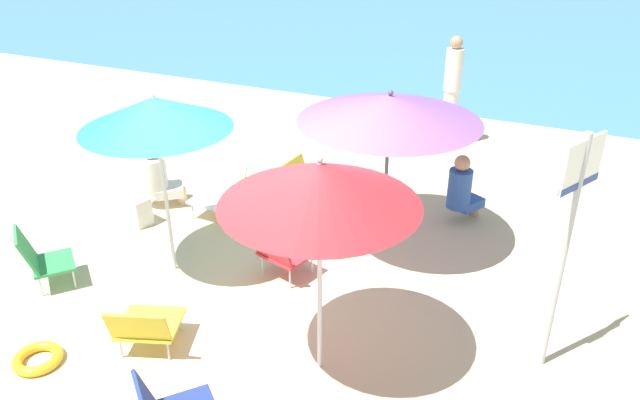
{
  "coord_description": "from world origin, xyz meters",
  "views": [
    {
      "loc": [
        2.87,
        -4.48,
        3.8
      ],
      "look_at": [
        0.4,
        1.06,
        0.7
      ],
      "focal_mm": 34.59,
      "sensor_mm": 36.0,
      "label": 1
    }
  ],
  "objects_px": {
    "umbrella_purple": "(390,108)",
    "beach_chair_f": "(280,252)",
    "warning_sign": "(571,221)",
    "beach_chair_c": "(220,190)",
    "beach_bag": "(139,211)",
    "beach_chair_a": "(303,185)",
    "person_a": "(452,91)",
    "person_c": "(462,190)",
    "swim_ring": "(38,359)",
    "beach_chair_d": "(145,325)",
    "umbrella_red": "(320,184)",
    "person_b": "(157,176)",
    "beach_chair_e": "(40,257)",
    "umbrella_teal": "(155,113)"
  },
  "relations": [
    {
      "from": "beach_chair_f",
      "to": "person_c",
      "type": "distance_m",
      "value": 2.52
    },
    {
      "from": "beach_chair_c",
      "to": "beach_bag",
      "type": "height_order",
      "value": "beach_chair_c"
    },
    {
      "from": "person_b",
      "to": "warning_sign",
      "type": "relative_size",
      "value": 0.4
    },
    {
      "from": "beach_chair_e",
      "to": "person_a",
      "type": "bearing_deg",
      "value": 12.81
    },
    {
      "from": "umbrella_red",
      "to": "umbrella_purple",
      "type": "relative_size",
      "value": 1.01
    },
    {
      "from": "person_a",
      "to": "person_c",
      "type": "relative_size",
      "value": 1.93
    },
    {
      "from": "beach_chair_c",
      "to": "beach_chair_d",
      "type": "xyz_separation_m",
      "value": [
        0.84,
        -2.58,
        -0.03
      ]
    },
    {
      "from": "beach_chair_f",
      "to": "warning_sign",
      "type": "bearing_deg",
      "value": -79.12
    },
    {
      "from": "beach_chair_c",
      "to": "beach_bag",
      "type": "relative_size",
      "value": 1.77
    },
    {
      "from": "umbrella_teal",
      "to": "beach_bag",
      "type": "bearing_deg",
      "value": 146.51
    },
    {
      "from": "beach_chair_a",
      "to": "person_a",
      "type": "relative_size",
      "value": 0.36
    },
    {
      "from": "swim_ring",
      "to": "umbrella_purple",
      "type": "bearing_deg",
      "value": 55.68
    },
    {
      "from": "beach_chair_e",
      "to": "person_b",
      "type": "relative_size",
      "value": 0.78
    },
    {
      "from": "beach_chair_a",
      "to": "warning_sign",
      "type": "bearing_deg",
      "value": -24.52
    },
    {
      "from": "umbrella_purple",
      "to": "person_c",
      "type": "xyz_separation_m",
      "value": [
        0.69,
        0.95,
        -1.25
      ]
    },
    {
      "from": "beach_chair_f",
      "to": "beach_bag",
      "type": "relative_size",
      "value": 1.8
    },
    {
      "from": "umbrella_red",
      "to": "swim_ring",
      "type": "bearing_deg",
      "value": -156.75
    },
    {
      "from": "umbrella_teal",
      "to": "beach_chair_d",
      "type": "relative_size",
      "value": 2.77
    },
    {
      "from": "umbrella_red",
      "to": "swim_ring",
      "type": "height_order",
      "value": "umbrella_red"
    },
    {
      "from": "person_c",
      "to": "umbrella_teal",
      "type": "bearing_deg",
      "value": 160.38
    },
    {
      "from": "beach_chair_c",
      "to": "swim_ring",
      "type": "relative_size",
      "value": 1.46
    },
    {
      "from": "beach_chair_f",
      "to": "person_c",
      "type": "bearing_deg",
      "value": -19.94
    },
    {
      "from": "umbrella_purple",
      "to": "warning_sign",
      "type": "height_order",
      "value": "warning_sign"
    },
    {
      "from": "beach_chair_d",
      "to": "person_a",
      "type": "distance_m",
      "value": 6.23
    },
    {
      "from": "beach_chair_e",
      "to": "beach_bag",
      "type": "xyz_separation_m",
      "value": [
        0.05,
        1.49,
        -0.18
      ]
    },
    {
      "from": "beach_chair_c",
      "to": "swim_ring",
      "type": "bearing_deg",
      "value": 3.23
    },
    {
      "from": "beach_chair_c",
      "to": "beach_chair_e",
      "type": "height_order",
      "value": "beach_chair_e"
    },
    {
      "from": "person_b",
      "to": "beach_bag",
      "type": "height_order",
      "value": "person_b"
    },
    {
      "from": "umbrella_purple",
      "to": "beach_bag",
      "type": "height_order",
      "value": "umbrella_purple"
    },
    {
      "from": "umbrella_red",
      "to": "beach_chair_c",
      "type": "height_order",
      "value": "umbrella_red"
    },
    {
      "from": "beach_chair_d",
      "to": "person_c",
      "type": "relative_size",
      "value": 0.8
    },
    {
      "from": "beach_chair_d",
      "to": "person_b",
      "type": "bearing_deg",
      "value": 15.27
    },
    {
      "from": "swim_ring",
      "to": "beach_chair_a",
      "type": "bearing_deg",
      "value": 76.68
    },
    {
      "from": "swim_ring",
      "to": "beach_bag",
      "type": "relative_size",
      "value": 1.21
    },
    {
      "from": "umbrella_purple",
      "to": "person_a",
      "type": "relative_size",
      "value": 1.12
    },
    {
      "from": "beach_chair_f",
      "to": "person_a",
      "type": "height_order",
      "value": "person_a"
    },
    {
      "from": "beach_chair_d",
      "to": "warning_sign",
      "type": "xyz_separation_m",
      "value": [
        3.29,
        1.3,
        1.15
      ]
    },
    {
      "from": "person_a",
      "to": "person_b",
      "type": "height_order",
      "value": "person_a"
    },
    {
      "from": "person_c",
      "to": "warning_sign",
      "type": "distance_m",
      "value": 2.79
    },
    {
      "from": "umbrella_purple",
      "to": "beach_chair_f",
      "type": "distance_m",
      "value": 1.92
    },
    {
      "from": "beach_chair_d",
      "to": "beach_bag",
      "type": "height_order",
      "value": "beach_chair_d"
    },
    {
      "from": "person_a",
      "to": "swim_ring",
      "type": "distance_m",
      "value": 6.97
    },
    {
      "from": "umbrella_red",
      "to": "umbrella_purple",
      "type": "xyz_separation_m",
      "value": [
        -0.15,
        2.17,
        -0.09
      ]
    },
    {
      "from": "beach_chair_c",
      "to": "beach_chair_f",
      "type": "height_order",
      "value": "beach_chair_c"
    },
    {
      "from": "person_c",
      "to": "umbrella_purple",
      "type": "bearing_deg",
      "value": 172.61
    },
    {
      "from": "beach_chair_e",
      "to": "beach_chair_f",
      "type": "xyz_separation_m",
      "value": [
        2.22,
        1.14,
        -0.02
      ]
    },
    {
      "from": "person_c",
      "to": "warning_sign",
      "type": "bearing_deg",
      "value": -122.49
    },
    {
      "from": "beach_chair_c",
      "to": "person_a",
      "type": "xyz_separation_m",
      "value": [
        2.11,
        3.49,
        0.59
      ]
    },
    {
      "from": "person_b",
      "to": "beach_chair_c",
      "type": "bearing_deg",
      "value": -28.3
    },
    {
      "from": "swim_ring",
      "to": "beach_chair_f",
      "type": "bearing_deg",
      "value": 56.39
    }
  ]
}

